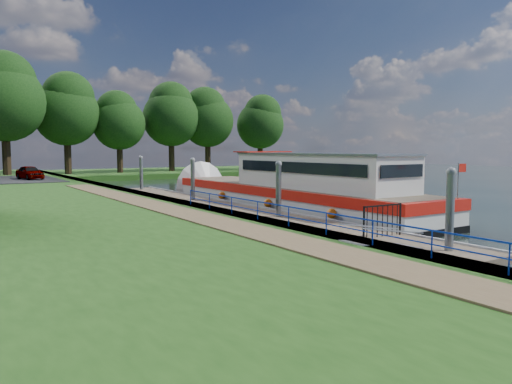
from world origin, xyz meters
TOP-DOWN VIEW (x-y plane):
  - ground at (0.00, 0.00)m, footprint 160.00×160.00m
  - bank_edge at (-2.55, 15.00)m, footprint 1.10×90.00m
  - far_bank at (12.00, 52.00)m, footprint 60.00×18.00m
  - footpath at (-4.40, 8.00)m, footprint 1.60×40.00m
  - blue_fence at (-2.75, 3.00)m, footprint 0.04×18.04m
  - pontoon at (0.00, 13.00)m, footprint 2.50×30.00m
  - mooring_piles at (0.00, 13.00)m, footprint 0.30×27.30m
  - gangway at (-1.85, 0.50)m, footprint 2.58×1.00m
  - gate_panel at (-0.00, 2.20)m, footprint 1.85×0.05m
  - barge at (3.60, 12.97)m, footprint 4.36×21.15m
  - horizon_trees at (-1.61, 48.68)m, footprint 54.38×10.03m
  - car_a at (-6.25, 36.95)m, footprint 2.13×3.71m

SIDE VIEW (x-z plane):
  - ground at x=0.00m, z-range 0.00..0.00m
  - pontoon at x=0.00m, z-range -0.10..0.46m
  - far_bank at x=12.00m, z-range 0.00..0.60m
  - bank_edge at x=-2.55m, z-range 0.00..0.78m
  - gangway at x=-1.85m, z-range 0.16..1.09m
  - footpath at x=-4.40m, z-range 0.78..0.83m
  - barge at x=3.60m, z-range -1.30..3.48m
  - gate_panel at x=0.00m, z-range 0.57..1.72m
  - mooring_piles at x=0.00m, z-range -0.50..3.05m
  - blue_fence at x=-2.75m, z-range 0.95..1.67m
  - car_a at x=-6.25m, z-range 0.83..2.02m
  - horizon_trees at x=-1.61m, z-range 1.51..14.38m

